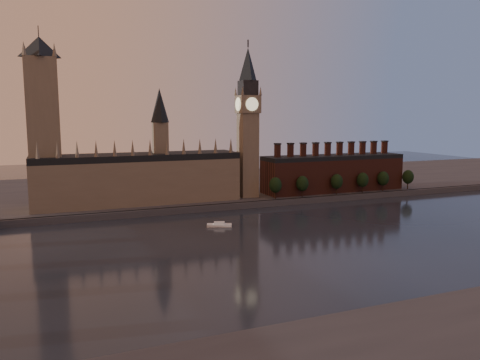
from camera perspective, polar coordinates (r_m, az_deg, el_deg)
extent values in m
plane|color=black|center=(229.52, 9.48, -7.49)|extent=(900.00, 900.00, 0.00)
cube|color=#47484C|center=(307.28, 0.68, -3.10)|extent=(900.00, 4.00, 4.00)
cube|color=#47484C|center=(390.64, -4.43, -0.77)|extent=(900.00, 180.00, 4.00)
cube|color=#7A6B57|center=(310.48, -12.27, -0.17)|extent=(130.00, 30.00, 28.00)
cube|color=black|center=(308.71, -12.36, 2.77)|extent=(130.00, 30.00, 4.00)
cube|color=#7A6B57|center=(310.90, -9.68, 4.73)|extent=(9.00, 9.00, 24.00)
cone|color=black|center=(310.55, -9.78, 8.97)|extent=(12.00, 12.00, 22.00)
cone|color=#7A6B57|center=(289.94, -23.50, 3.38)|extent=(2.60, 2.60, 10.00)
cone|color=#7A6B57|center=(289.87, -21.38, 3.49)|extent=(2.60, 2.60, 10.00)
cone|color=#7A6B57|center=(290.20, -19.26, 3.59)|extent=(2.60, 2.60, 10.00)
cone|color=#7A6B57|center=(290.92, -17.14, 3.69)|extent=(2.60, 2.60, 10.00)
cone|color=#7A6B57|center=(292.03, -15.04, 3.79)|extent=(2.60, 2.60, 10.00)
cone|color=#7A6B57|center=(293.54, -12.96, 3.87)|extent=(2.60, 2.60, 10.00)
cone|color=#7A6B57|center=(295.42, -10.90, 3.96)|extent=(2.60, 2.60, 10.00)
cone|color=#7A6B57|center=(297.68, -8.87, 4.03)|extent=(2.60, 2.60, 10.00)
cone|color=#7A6B57|center=(300.31, -6.88, 4.10)|extent=(2.60, 2.60, 10.00)
cone|color=#7A6B57|center=(303.29, -4.92, 4.16)|extent=(2.60, 2.60, 10.00)
cone|color=#7A6B57|center=(306.62, -3.00, 4.22)|extent=(2.60, 2.60, 10.00)
cone|color=#7A6B57|center=(310.29, -1.12, 4.27)|extent=(2.60, 2.60, 10.00)
cube|color=#7A6B57|center=(303.44, -22.77, 5.10)|extent=(18.00, 18.00, 90.00)
cone|color=black|center=(305.83, -23.29, 14.68)|extent=(24.00, 24.00, 12.00)
cylinder|color=#232326|center=(306.66, -23.35, 15.79)|extent=(0.50, 0.50, 12.00)
cone|color=#7A6B57|center=(297.83, -24.88, 14.41)|extent=(3.00, 3.00, 8.00)
cone|color=#7A6B57|center=(297.66, -21.70, 14.58)|extent=(3.00, 3.00, 8.00)
cone|color=#7A6B57|center=(313.70, -24.74, 14.04)|extent=(3.00, 3.00, 8.00)
cone|color=#7A6B57|center=(313.53, -21.73, 14.21)|extent=(3.00, 3.00, 8.00)
cube|color=#7A6B57|center=(325.17, 0.95, 3.02)|extent=(12.00, 12.00, 58.00)
cube|color=#7A6B57|center=(324.12, 0.97, 9.20)|extent=(14.00, 14.00, 12.00)
cube|color=#232326|center=(324.57, 0.97, 11.14)|extent=(11.00, 11.00, 10.00)
cone|color=black|center=(325.89, 0.98, 13.95)|extent=(13.00, 13.00, 22.00)
cylinder|color=#232326|center=(327.61, 0.98, 16.30)|extent=(1.00, 1.00, 5.00)
cylinder|color=beige|center=(317.51, 1.48, 9.23)|extent=(9.00, 0.50, 9.00)
cylinder|color=beige|center=(330.76, 0.47, 9.17)|extent=(9.00, 0.50, 9.00)
cylinder|color=beige|center=(321.38, -0.23, 9.21)|extent=(0.50, 9.00, 9.00)
cylinder|color=beige|center=(327.01, 2.14, 9.18)|extent=(0.50, 9.00, 9.00)
cone|color=#7A6B57|center=(315.97, 0.34, 10.87)|extent=(2.00, 2.00, 6.00)
cone|color=#7A6B57|center=(321.14, 2.52, 10.81)|extent=(2.00, 2.00, 6.00)
cone|color=#7A6B57|center=(328.01, -0.55, 10.76)|extent=(2.00, 2.00, 6.00)
cone|color=#7A6B57|center=(333.00, 1.57, 10.71)|extent=(2.00, 2.00, 6.00)
cube|color=#572A21|center=(359.99, 11.26, 0.62)|extent=(110.00, 25.00, 24.00)
cube|color=black|center=(358.59, 11.31, 2.76)|extent=(110.00, 25.00, 3.00)
cube|color=#572A21|center=(334.61, 4.59, 3.57)|extent=(3.50, 3.50, 9.00)
cube|color=#232326|center=(334.28, 4.60, 4.42)|extent=(4.20, 4.20, 1.00)
cube|color=#572A21|center=(339.42, 6.17, 3.61)|extent=(3.50, 3.50, 9.00)
cube|color=#232326|center=(339.09, 6.18, 4.45)|extent=(4.20, 4.20, 1.00)
cube|color=#572A21|center=(344.47, 7.70, 3.64)|extent=(3.50, 3.50, 9.00)
cube|color=#232326|center=(344.15, 7.72, 4.47)|extent=(4.20, 4.20, 1.00)
cube|color=#572A21|center=(349.76, 9.19, 3.67)|extent=(3.50, 3.50, 9.00)
cube|color=#232326|center=(349.44, 9.21, 4.49)|extent=(4.20, 4.20, 1.00)
cube|color=#572A21|center=(355.28, 10.63, 3.70)|extent=(3.50, 3.50, 9.00)
cube|color=#232326|center=(354.97, 10.65, 4.51)|extent=(4.20, 4.20, 1.00)
cube|color=#572A21|center=(361.02, 12.03, 3.73)|extent=(3.50, 3.50, 9.00)
cube|color=#232326|center=(360.71, 12.06, 4.52)|extent=(4.20, 4.20, 1.00)
cube|color=#572A21|center=(366.96, 13.39, 3.75)|extent=(3.50, 3.50, 9.00)
cube|color=#232326|center=(366.66, 13.41, 4.53)|extent=(4.20, 4.20, 1.00)
cube|color=#572A21|center=(373.11, 14.70, 3.77)|extent=(3.50, 3.50, 9.00)
cube|color=#232326|center=(372.81, 14.73, 4.54)|extent=(4.20, 4.20, 1.00)
cube|color=#572A21|center=(379.44, 15.97, 3.79)|extent=(3.50, 3.50, 9.00)
cube|color=#232326|center=(379.14, 15.99, 4.54)|extent=(4.20, 4.20, 1.00)
cube|color=#572A21|center=(385.95, 17.19, 3.81)|extent=(3.50, 3.50, 9.00)
cube|color=#232326|center=(385.66, 17.22, 4.55)|extent=(4.20, 4.20, 1.00)
cylinder|color=black|center=(319.99, 4.33, -1.77)|extent=(0.80, 0.80, 6.00)
ellipsoid|color=black|center=(318.97, 4.34, -0.62)|extent=(8.60, 8.60, 10.75)
cylinder|color=black|center=(329.27, 7.59, -1.54)|extent=(0.80, 0.80, 6.00)
ellipsoid|color=black|center=(328.28, 7.61, -0.42)|extent=(8.60, 8.60, 10.75)
cylinder|color=black|center=(343.86, 11.68, -1.24)|extent=(0.80, 0.80, 6.00)
ellipsoid|color=black|center=(342.91, 11.71, -0.17)|extent=(8.60, 8.60, 10.75)
cylinder|color=black|center=(356.51, 14.69, -1.02)|extent=(0.80, 0.80, 6.00)
ellipsoid|color=black|center=(355.60, 14.72, 0.02)|extent=(8.60, 8.60, 10.75)
cylinder|color=black|center=(368.95, 17.01, -0.81)|extent=(0.80, 0.80, 6.00)
ellipsoid|color=black|center=(368.07, 17.05, 0.19)|extent=(8.60, 8.60, 10.75)
cylinder|color=black|center=(384.11, 19.76, -0.60)|extent=(0.80, 0.80, 6.00)
ellipsoid|color=black|center=(383.26, 19.80, 0.36)|extent=(8.60, 8.60, 10.75)
cube|color=white|center=(257.53, -2.54, -5.53)|extent=(13.96, 8.37, 1.54)
cube|color=white|center=(257.22, -2.54, -5.24)|extent=(6.42, 4.74, 1.15)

